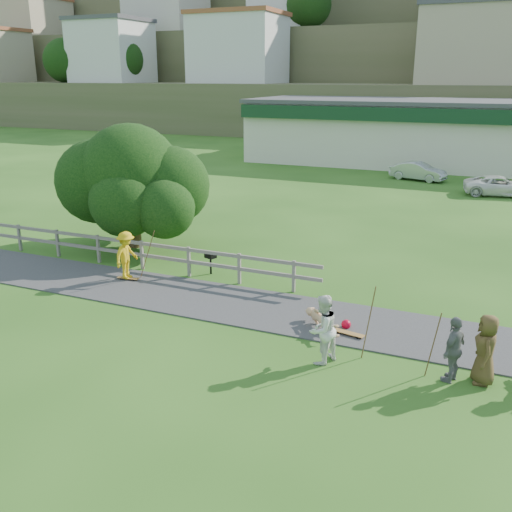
# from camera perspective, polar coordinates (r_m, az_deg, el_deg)

# --- Properties ---
(ground) EXTENTS (260.00, 260.00, 0.00)m
(ground) POSITION_cam_1_polar(r_m,az_deg,el_deg) (17.19, -6.34, -6.28)
(ground) COLOR #275317
(ground) RESTS_ON ground
(path) EXTENTS (34.00, 3.00, 0.04)m
(path) POSITION_cam_1_polar(r_m,az_deg,el_deg) (18.39, -4.04, -4.51)
(path) COLOR #323234
(path) RESTS_ON ground
(fence) EXTENTS (15.05, 0.10, 1.10)m
(fence) POSITION_cam_1_polar(r_m,az_deg,el_deg) (21.93, -12.69, 0.72)
(fence) COLOR #6B645E
(fence) RESTS_ON ground
(strip_mall) EXTENTS (32.50, 10.75, 5.10)m
(strip_mall) POSITION_cam_1_polar(r_m,az_deg,el_deg) (48.88, 19.05, 11.56)
(strip_mall) COLOR silver
(strip_mall) RESTS_ON ground
(hillside) EXTENTS (220.00, 67.00, 47.50)m
(hillside) POSITION_cam_1_polar(r_m,az_deg,el_deg) (105.47, 20.33, 20.65)
(hillside) COLOR #4C5532
(hillside) RESTS_ON ground
(skater_rider) EXTENTS (0.66, 1.11, 1.69)m
(skater_rider) POSITION_cam_1_polar(r_m,az_deg,el_deg) (20.44, -12.82, -0.17)
(skater_rider) COLOR gold
(skater_rider) RESTS_ON ground
(skater_fallen) EXTENTS (1.42, 1.39, 0.58)m
(skater_fallen) POSITION_cam_1_polar(r_m,az_deg,el_deg) (16.38, 6.67, -6.43)
(skater_fallen) COLOR tan
(skater_fallen) RESTS_ON ground
(spectator_a) EXTENTS (0.97, 1.07, 1.80)m
(spectator_a) POSITION_cam_1_polar(r_m,az_deg,el_deg) (14.38, 6.65, -7.31)
(spectator_a) COLOR silver
(spectator_a) RESTS_ON ground
(spectator_b) EXTENTS (0.70, 1.04, 1.64)m
(spectator_b) POSITION_cam_1_polar(r_m,az_deg,el_deg) (14.27, 19.18, -8.80)
(spectator_b) COLOR slate
(spectator_b) RESTS_ON ground
(spectator_c) EXTENTS (0.68, 0.92, 1.72)m
(spectator_c) POSITION_cam_1_polar(r_m,az_deg,el_deg) (14.42, 21.97, -8.67)
(spectator_c) COLOR #513E20
(spectator_c) RESTS_ON ground
(car_silver) EXTENTS (3.98, 2.20, 1.24)m
(car_silver) POSITION_cam_1_polar(r_m,az_deg,el_deg) (41.30, 15.90, 8.15)
(car_silver) COLOR #B6B8BF
(car_silver) RESTS_ON ground
(car_white) EXTENTS (4.51, 2.65, 1.18)m
(car_white) POSITION_cam_1_polar(r_m,az_deg,el_deg) (37.53, 23.28, 6.45)
(car_white) COLOR white
(car_white) RESTS_ON ground
(tree) EXTENTS (6.65, 6.65, 4.19)m
(tree) POSITION_cam_1_polar(r_m,az_deg,el_deg) (24.25, -12.27, 5.69)
(tree) COLOR black
(tree) RESTS_ON ground
(bbq) EXTENTS (0.45, 0.40, 0.81)m
(bbq) POSITION_cam_1_polar(r_m,az_deg,el_deg) (20.80, -4.55, -0.73)
(bbq) COLOR black
(bbq) RESTS_ON ground
(longboard_rider) EXTENTS (0.81, 0.29, 0.09)m
(longboard_rider) POSITION_cam_1_polar(r_m,az_deg,el_deg) (20.69, -12.67, -2.28)
(longboard_rider) COLOR olive
(longboard_rider) RESTS_ON ground
(longboard_fallen) EXTENTS (0.91, 0.37, 0.10)m
(longboard_fallen) POSITION_cam_1_polar(r_m,az_deg,el_deg) (16.21, 9.26, -7.76)
(longboard_fallen) COLOR olive
(longboard_fallen) RESTS_ON ground
(helmet) EXTENTS (0.28, 0.28, 0.28)m
(helmet) POSITION_cam_1_polar(r_m,az_deg,el_deg) (16.61, 9.00, -6.76)
(helmet) COLOR red
(helmet) RESTS_ON ground
(pole_rider) EXTENTS (0.03, 0.03, 1.95)m
(pole_rider) POSITION_cam_1_polar(r_m,az_deg,el_deg) (20.37, -10.82, 0.29)
(pole_rider) COLOR brown
(pole_rider) RESTS_ON ground
(pole_spec_left) EXTENTS (0.03, 0.03, 2.01)m
(pole_spec_left) POSITION_cam_1_polar(r_m,az_deg,el_deg) (14.67, 11.19, -6.56)
(pole_spec_left) COLOR brown
(pole_spec_left) RESTS_ON ground
(pole_spec_right) EXTENTS (0.03, 0.03, 1.71)m
(pole_spec_right) POSITION_cam_1_polar(r_m,az_deg,el_deg) (14.26, 17.29, -8.47)
(pole_spec_right) COLOR brown
(pole_spec_right) RESTS_ON ground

